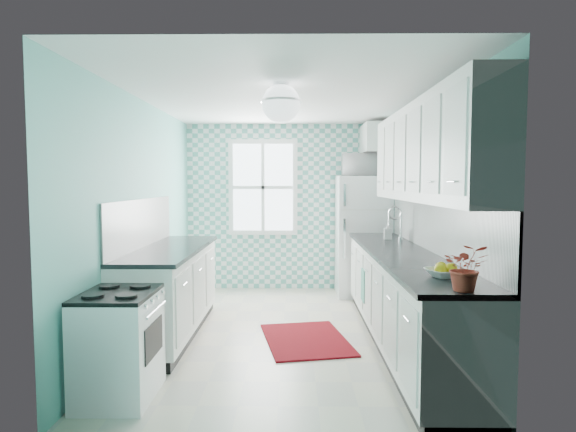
{
  "coord_description": "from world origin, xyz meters",
  "views": [
    {
      "loc": [
        0.11,
        -5.1,
        1.62
      ],
      "look_at": [
        0.05,
        0.25,
        1.25
      ],
      "focal_mm": 30.0,
      "sensor_mm": 36.0,
      "label": 1
    }
  ],
  "objects_px": {
    "fruit_bowl": "(444,273)",
    "microwave": "(363,165)",
    "ceiling_light": "(281,103)",
    "potted_plant": "(466,267)",
    "fridge": "(363,236)",
    "stove": "(119,343)",
    "sink": "(387,242)"
  },
  "relations": [
    {
      "from": "fruit_bowl",
      "to": "microwave",
      "type": "height_order",
      "value": "microwave"
    },
    {
      "from": "ceiling_light",
      "to": "potted_plant",
      "type": "distance_m",
      "value": 2.16
    },
    {
      "from": "fridge",
      "to": "ceiling_light",
      "type": "bearing_deg",
      "value": -112.28
    },
    {
      "from": "stove",
      "to": "potted_plant",
      "type": "height_order",
      "value": "potted_plant"
    },
    {
      "from": "stove",
      "to": "potted_plant",
      "type": "relative_size",
      "value": 2.61
    },
    {
      "from": "potted_plant",
      "to": "microwave",
      "type": "height_order",
      "value": "microwave"
    },
    {
      "from": "ceiling_light",
      "to": "stove",
      "type": "relative_size",
      "value": 0.44
    },
    {
      "from": "sink",
      "to": "stove",
      "type": "bearing_deg",
      "value": -141.12
    },
    {
      "from": "stove",
      "to": "microwave",
      "type": "distance_m",
      "value": 4.36
    },
    {
      "from": "fridge",
      "to": "stove",
      "type": "distance_m",
      "value": 4.13
    },
    {
      "from": "fridge",
      "to": "microwave",
      "type": "xyz_separation_m",
      "value": [
        0.0,
        0.0,
        1.02
      ]
    },
    {
      "from": "fridge",
      "to": "microwave",
      "type": "bearing_deg",
      "value": 54.58
    },
    {
      "from": "fruit_bowl",
      "to": "potted_plant",
      "type": "relative_size",
      "value": 0.84
    },
    {
      "from": "fruit_bowl",
      "to": "sink",
      "type": "bearing_deg",
      "value": 89.89
    },
    {
      "from": "fridge",
      "to": "fruit_bowl",
      "type": "height_order",
      "value": "fridge"
    },
    {
      "from": "sink",
      "to": "potted_plant",
      "type": "height_order",
      "value": "sink"
    },
    {
      "from": "stove",
      "to": "potted_plant",
      "type": "distance_m",
      "value": 2.54
    },
    {
      "from": "ceiling_light",
      "to": "fruit_bowl",
      "type": "xyz_separation_m",
      "value": [
        1.2,
        -0.86,
        -1.35
      ]
    },
    {
      "from": "ceiling_light",
      "to": "fruit_bowl",
      "type": "bearing_deg",
      "value": -35.58
    },
    {
      "from": "potted_plant",
      "to": "fridge",
      "type": "bearing_deg",
      "value": 91.32
    },
    {
      "from": "ceiling_light",
      "to": "fridge",
      "type": "bearing_deg",
      "value": 66.95
    },
    {
      "from": "ceiling_light",
      "to": "fridge",
      "type": "distance_m",
      "value": 3.19
    },
    {
      "from": "fridge",
      "to": "stove",
      "type": "height_order",
      "value": "fridge"
    },
    {
      "from": "stove",
      "to": "sink",
      "type": "height_order",
      "value": "sink"
    },
    {
      "from": "fridge",
      "to": "sink",
      "type": "xyz_separation_m",
      "value": [
        0.09,
        -1.33,
        0.08
      ]
    },
    {
      "from": "fruit_bowl",
      "to": "stove",
      "type": "bearing_deg",
      "value": 178.31
    },
    {
      "from": "ceiling_light",
      "to": "sink",
      "type": "distance_m",
      "value": 2.24
    },
    {
      "from": "ceiling_light",
      "to": "potted_plant",
      "type": "height_order",
      "value": "ceiling_light"
    },
    {
      "from": "stove",
      "to": "potted_plant",
      "type": "bearing_deg",
      "value": -11.49
    },
    {
      "from": "fridge",
      "to": "stove",
      "type": "relative_size",
      "value": 2.17
    },
    {
      "from": "sink",
      "to": "potted_plant",
      "type": "bearing_deg",
      "value": -91.95
    },
    {
      "from": "ceiling_light",
      "to": "fridge",
      "type": "xyz_separation_m",
      "value": [
        1.11,
        2.61,
        -1.47
      ]
    }
  ]
}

